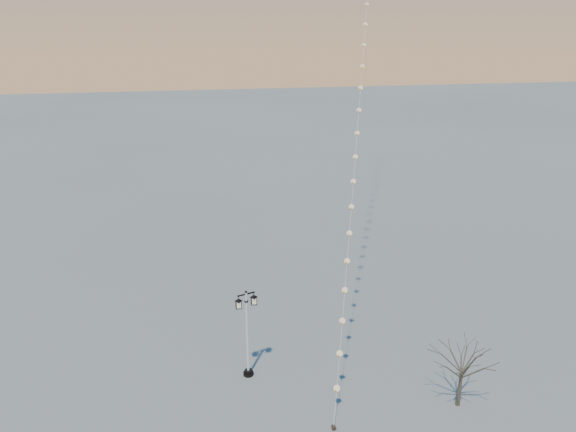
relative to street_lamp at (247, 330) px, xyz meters
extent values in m
plane|color=slate|center=(3.40, -3.64, -3.09)|extent=(300.00, 300.00, 0.00)
cylinder|color=black|center=(0.00, 0.00, -3.00)|extent=(0.62, 0.62, 0.18)
cylinder|color=black|center=(0.00, 0.00, -2.84)|extent=(0.44, 0.44, 0.16)
cylinder|color=silver|center=(0.00, 0.00, -0.15)|extent=(0.14, 0.14, 5.21)
cylinder|color=black|center=(0.00, 0.00, 1.84)|extent=(0.22, 0.22, 0.07)
cube|color=black|center=(0.00, 0.00, 2.28)|extent=(1.03, 0.37, 0.07)
sphere|color=black|center=(0.00, 0.00, 2.42)|extent=(0.16, 0.16, 0.16)
pyramid|color=black|center=(-0.45, -0.14, 2.12)|extent=(0.49, 0.49, 0.16)
cube|color=beige|center=(-0.45, -0.14, 1.77)|extent=(0.29, 0.29, 0.38)
cube|color=black|center=(-0.45, -0.14, 1.56)|extent=(0.33, 0.33, 0.04)
pyramid|color=black|center=(0.45, 0.14, 2.12)|extent=(0.49, 0.49, 0.16)
cube|color=beige|center=(0.45, 0.14, 1.77)|extent=(0.29, 0.29, 0.38)
cube|color=black|center=(0.45, 0.14, 1.56)|extent=(0.33, 0.33, 0.04)
cone|color=#3A3528|center=(10.87, -4.82, -1.99)|extent=(0.26, 0.26, 2.21)
cylinder|color=black|center=(3.73, -5.30, -2.98)|extent=(0.23, 0.23, 0.23)
cylinder|color=black|center=(3.73, -5.30, -2.95)|extent=(0.03, 0.03, 0.28)
cone|color=orange|center=(10.97, 13.99, 15.57)|extent=(0.09, 0.09, 0.32)
cylinder|color=white|center=(3.73, -5.30, -2.41)|extent=(0.02, 0.02, 0.91)
camera|label=1|loc=(-2.76, -26.11, 16.44)|focal=32.92mm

